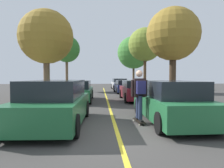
% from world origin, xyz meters
% --- Properties ---
extents(ground, '(80.00, 80.00, 0.00)m').
position_xyz_m(ground, '(0.00, 0.00, 0.00)').
color(ground, '#3D3A38').
extents(center_line, '(0.12, 39.20, 0.01)m').
position_xyz_m(center_line, '(0.00, 4.00, 0.00)').
color(center_line, gold).
rests_on(center_line, ground).
extents(parked_car_left_nearest, '(2.09, 4.33, 1.49)m').
position_xyz_m(parked_car_left_nearest, '(-2.00, 1.26, 0.74)').
color(parked_car_left_nearest, '#1E5B33').
rests_on(parked_car_left_nearest, ground).
extents(parked_car_left_near, '(2.00, 4.59, 1.35)m').
position_xyz_m(parked_car_left_near, '(-2.00, 7.88, 0.67)').
color(parked_car_left_near, '#1E5B33').
rests_on(parked_car_left_near, ground).
extents(parked_car_right_nearest, '(1.89, 4.56, 1.47)m').
position_xyz_m(parked_car_right_nearest, '(2.00, 1.52, 0.71)').
color(parked_car_right_nearest, '#1E5B33').
rests_on(parked_car_right_nearest, ground).
extents(parked_car_right_near, '(2.00, 4.41, 1.34)m').
position_xyz_m(parked_car_right_near, '(2.00, 8.18, 0.67)').
color(parked_car_right_near, maroon).
rests_on(parked_car_right_near, ground).
extents(parked_car_right_far, '(2.03, 4.57, 1.27)m').
position_xyz_m(parked_car_right_far, '(2.00, 14.61, 0.63)').
color(parked_car_right_far, navy).
rests_on(parked_car_right_far, ground).
extents(parked_car_right_farthest, '(1.97, 4.49, 1.36)m').
position_xyz_m(parked_car_right_farthest, '(2.00, 20.38, 0.67)').
color(parked_car_right_farthest, '#B7B7BC').
rests_on(parked_car_right_farthest, ground).
extents(street_tree_left_nearest, '(3.67, 3.67, 6.02)m').
position_xyz_m(street_tree_left_nearest, '(-4.13, 8.54, 4.29)').
color(street_tree_left_nearest, brown).
rests_on(street_tree_left_nearest, sidewalk_left).
extents(street_tree_left_near, '(2.90, 2.90, 5.95)m').
position_xyz_m(street_tree_left_near, '(-4.13, 17.00, 4.60)').
color(street_tree_left_near, brown).
rests_on(street_tree_left_near, sidewalk_left).
extents(street_tree_right_nearest, '(3.35, 3.35, 5.85)m').
position_xyz_m(street_tree_right_nearest, '(4.13, 7.12, 4.27)').
color(street_tree_right_nearest, '#3D2D1E').
rests_on(street_tree_right_nearest, sidewalk_right).
extents(street_tree_right_near, '(3.43, 3.43, 6.49)m').
position_xyz_m(street_tree_right_near, '(4.13, 15.10, 4.88)').
color(street_tree_right_near, '#4C3823').
rests_on(street_tree_right_near, sidewalk_right).
extents(street_tree_right_far, '(4.44, 4.44, 7.00)m').
position_xyz_m(street_tree_right_far, '(4.13, 22.15, 4.91)').
color(street_tree_right_far, '#4C3823').
rests_on(street_tree_right_far, sidewalk_right).
extents(fire_hydrant, '(0.20, 0.20, 0.70)m').
position_xyz_m(fire_hydrant, '(3.50, 4.58, 0.49)').
color(fire_hydrant, '#B2140F').
rests_on(fire_hydrant, sidewalk_right).
extents(skateboard, '(0.32, 0.86, 0.10)m').
position_xyz_m(skateboard, '(0.86, 1.37, 0.09)').
color(skateboard, black).
rests_on(skateboard, ground).
extents(skateboarder, '(0.59, 0.71, 1.73)m').
position_xyz_m(skateboarder, '(0.86, 1.34, 1.08)').
color(skateboarder, black).
rests_on(skateboarder, skateboard).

